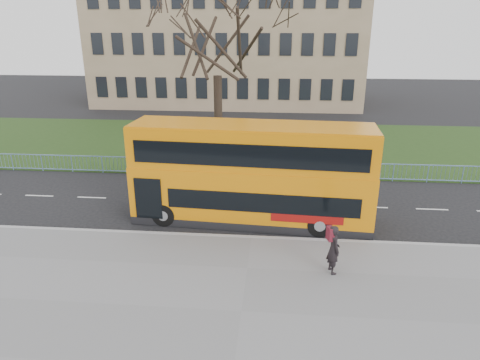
# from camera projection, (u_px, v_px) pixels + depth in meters

# --- Properties ---
(ground) EXTENTS (120.00, 120.00, 0.00)m
(ground) POSITION_uv_depth(u_px,v_px,m) (254.00, 224.00, 20.24)
(ground) COLOR black
(ground) RESTS_ON ground
(pavement) EXTENTS (80.00, 10.50, 0.12)m
(pavement) POSITION_uv_depth(u_px,v_px,m) (241.00, 313.00, 13.90)
(pavement) COLOR slate
(pavement) RESTS_ON ground
(kerb) EXTENTS (80.00, 0.20, 0.14)m
(kerb) POSITION_uv_depth(u_px,v_px,m) (251.00, 238.00, 18.77)
(kerb) COLOR #959497
(kerb) RESTS_ON ground
(grass_verge) EXTENTS (80.00, 15.40, 0.08)m
(grass_verge) POSITION_uv_depth(u_px,v_px,m) (264.00, 144.00, 33.61)
(grass_verge) COLOR #203915
(grass_verge) RESTS_ON ground
(guard_railing) EXTENTS (40.00, 0.12, 1.10)m
(guard_railing) POSITION_uv_depth(u_px,v_px,m) (260.00, 169.00, 26.23)
(guard_railing) COLOR #7396CC
(guard_railing) RESTS_ON ground
(bare_tree) EXTENTS (9.46, 9.46, 13.52)m
(bare_tree) POSITION_uv_depth(u_px,v_px,m) (217.00, 58.00, 27.51)
(bare_tree) COLOR black
(bare_tree) RESTS_ON grass_verge
(civic_building) EXTENTS (30.00, 15.00, 14.00)m
(civic_building) POSITION_uv_depth(u_px,v_px,m) (229.00, 42.00, 51.03)
(civic_building) COLOR #8A7458
(civic_building) RESTS_ON ground
(yellow_bus) EXTENTS (11.21, 3.34, 4.64)m
(yellow_bus) POSITION_uv_depth(u_px,v_px,m) (251.00, 172.00, 19.76)
(yellow_bus) COLOR orange
(yellow_bus) RESTS_ON ground
(pedestrian) EXTENTS (0.63, 0.79, 1.91)m
(pedestrian) POSITION_uv_depth(u_px,v_px,m) (333.00, 249.00, 15.77)
(pedestrian) COLOR black
(pedestrian) RESTS_ON pavement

